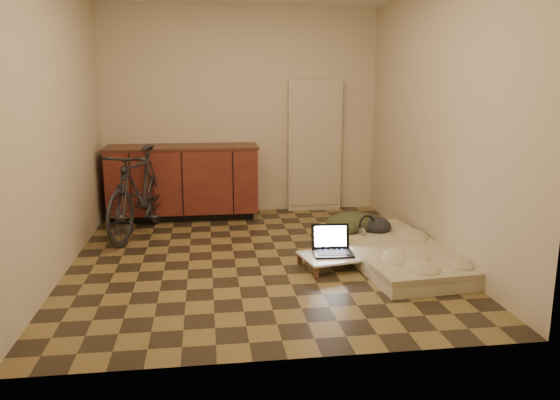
{
  "coord_description": "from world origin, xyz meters",
  "views": [
    {
      "loc": [
        -0.47,
        -5.06,
        1.69
      ],
      "look_at": [
        0.24,
        0.09,
        0.55
      ],
      "focal_mm": 35.0,
      "sensor_mm": 36.0,
      "label": 1
    }
  ],
  "objects": [
    {
      "name": "bicycle",
      "position": [
        -1.2,
        1.0,
        0.54
      ],
      "size": [
        0.96,
        1.73,
        1.08
      ],
      "primitive_type": "imported",
      "rotation": [
        0.0,
        0.0,
        -0.3
      ],
      "color": "black",
      "rests_on": "ground"
    },
    {
      "name": "headphones",
      "position": [
        1.15,
        0.16,
        0.24
      ],
      "size": [
        0.33,
        0.32,
        0.17
      ],
      "primitive_type": null,
      "rotation": [
        0.0,
        0.0,
        0.48
      ],
      "color": "black",
      "rests_on": "futon"
    },
    {
      "name": "room_shell",
      "position": [
        0.0,
        0.0,
        1.3
      ],
      "size": [
        3.5,
        4.0,
        2.6
      ],
      "color": "olive",
      "rests_on": "ground"
    },
    {
      "name": "mouse",
      "position": [
        0.95,
        -0.29,
        0.13
      ],
      "size": [
        0.09,
        0.1,
        0.03
      ],
      "primitive_type": "ellipsoid",
      "rotation": [
        0.0,
        0.0,
        0.51
      ],
      "color": "white",
      "rests_on": "lap_desk"
    },
    {
      "name": "futon",
      "position": [
        1.3,
        -0.25,
        0.08
      ],
      "size": [
        1.04,
        1.91,
        0.16
      ],
      "rotation": [
        0.0,
        0.0,
        0.09
      ],
      "color": "beige",
      "rests_on": "ground"
    },
    {
      "name": "laptop",
      "position": [
        0.68,
        -0.3,
        0.17
      ],
      "size": [
        0.37,
        0.34,
        0.25
      ],
      "rotation": [
        0.0,
        0.0,
        -0.05
      ],
      "color": "black",
      "rests_on": "lap_desk"
    },
    {
      "name": "clothing_pile",
      "position": [
        1.11,
        0.37,
        0.28
      ],
      "size": [
        0.64,
        0.55,
        0.24
      ],
      "primitive_type": null,
      "rotation": [
        0.0,
        0.0,
        0.09
      ],
      "color": "#303720",
      "rests_on": "futon"
    },
    {
      "name": "appliance_panel",
      "position": [
        0.95,
        1.94,
        0.85
      ],
      "size": [
        0.7,
        0.1,
        1.7
      ],
      "primitive_type": "cube",
      "color": "beige",
      "rests_on": "ground"
    },
    {
      "name": "cabinets",
      "position": [
        -0.75,
        1.7,
        0.47
      ],
      "size": [
        1.84,
        0.62,
        0.91
      ],
      "color": "black",
      "rests_on": "ground"
    },
    {
      "name": "lap_desk",
      "position": [
        0.74,
        -0.35,
        0.1
      ],
      "size": [
        0.78,
        0.59,
        0.12
      ],
      "rotation": [
        0.0,
        0.0,
        0.2
      ],
      "color": "brown",
      "rests_on": "ground"
    }
  ]
}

